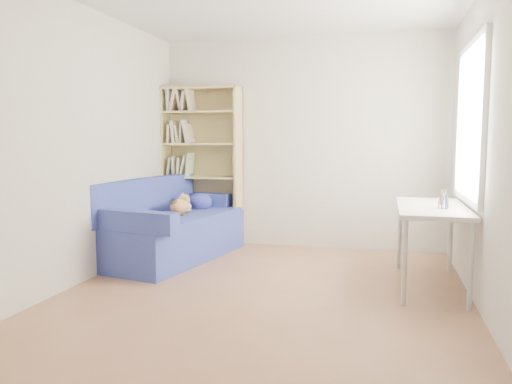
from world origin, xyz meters
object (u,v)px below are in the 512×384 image
desk (432,213)px  bookshelf (202,173)px  sofa (171,229)px  pen_cup (443,201)px

desk → bookshelf: bearing=154.9°
sofa → bookshelf: (0.08, 0.82, 0.58)m
sofa → desk: bearing=1.7°
bookshelf → desk: bookshelf is taller
desk → pen_cup: 0.22m
pen_cup → sofa: bearing=168.2°
sofa → desk: sofa is taller
desk → sofa: bearing=171.0°
sofa → bookshelf: 1.01m
sofa → desk: 2.82m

